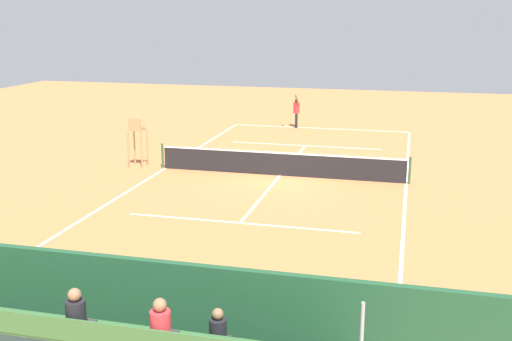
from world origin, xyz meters
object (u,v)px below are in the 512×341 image
umpire_chair (137,137)px  tennis_ball_far (280,137)px  tennis_player (296,110)px  tennis_net (280,164)px  equipment_bag (139,330)px  tennis_ball_near (306,133)px  tennis_racket (286,126)px  courtside_bench (242,322)px

umpire_chair → tennis_ball_far: umpire_chair is taller
tennis_player → tennis_ball_far: (0.31, 3.04, -0.98)m
tennis_net → equipment_bag: bearing=89.7°
umpire_chair → tennis_ball_near: umpire_chair is taller
umpire_chair → tennis_racket: umpire_chair is taller
courtside_bench → tennis_player: size_ratio=0.93×
courtside_bench → tennis_ball_far: 21.49m
umpire_chair → tennis_racket: 12.06m
tennis_racket → tennis_net: bearing=100.3°
umpire_chair → courtside_bench: umpire_chair is taller
courtside_bench → tennis_ball_far: size_ratio=27.27×
umpire_chair → tennis_racket: (-4.18, -11.24, -1.30)m
umpire_chair → courtside_bench: (-8.25, 13.19, -0.76)m
tennis_net → courtside_bench: bearing=98.8°
tennis_ball_near → tennis_player: bearing=-63.4°
tennis_net → tennis_racket: size_ratio=18.68×
tennis_racket → tennis_ball_far: bearing=95.9°
tennis_ball_near → tennis_ball_far: bearing=45.2°
courtside_bench → tennis_ball_far: (3.73, -21.15, -0.53)m
courtside_bench → tennis_player: bearing=-82.0°
tennis_racket → tennis_ball_far: size_ratio=8.35×
tennis_ball_far → courtside_bench: bearing=100.0°
tennis_ball_near → tennis_ball_far: 1.73m
equipment_bag → tennis_ball_far: bearing=-85.7°
equipment_bag → tennis_player: 24.37m
equipment_bag → tennis_ball_far: equipment_bag is taller
tennis_net → tennis_ball_near: bearing=-87.1°
equipment_bag → tennis_racket: equipment_bag is taller
tennis_racket → tennis_ball_far: tennis_ball_far is taller
umpire_chair → tennis_player: umpire_chair is taller
tennis_net → tennis_racket: 11.34m
tennis_net → tennis_ball_near: tennis_net is taller
tennis_ball_near → tennis_ball_far: same height
equipment_bag → courtside_bench: bearing=-176.5°
tennis_net → umpire_chair: bearing=0.8°
courtside_bench → tennis_player: tennis_player is taller
tennis_player → tennis_ball_near: 2.25m
tennis_net → courtside_bench: (-2.05, 13.27, 0.06)m
tennis_racket → umpire_chair: bearing=69.6°
courtside_bench → tennis_ball_far: bearing=-80.0°
courtside_bench → equipment_bag: bearing=3.5°
equipment_bag → tennis_ball_far: size_ratio=13.64×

